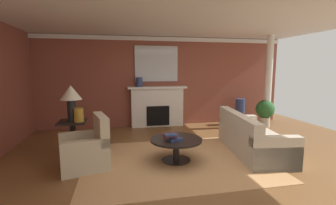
{
  "coord_description": "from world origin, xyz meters",
  "views": [
    {
      "loc": [
        -1.34,
        -4.43,
        1.79
      ],
      "look_at": [
        -0.2,
        1.07,
        1.0
      ],
      "focal_mm": 26.02,
      "sensor_mm": 36.0,
      "label": 1
    }
  ],
  "objects_px": {
    "vase_on_side_table": "(79,115)",
    "vase_mantel_left": "(139,82)",
    "coffee_table": "(176,144)",
    "armchair_near_window": "(86,151)",
    "fireplace": "(157,108)",
    "potted_plant": "(265,111)",
    "mantel_mirror": "(156,64)",
    "side_table": "(73,135)",
    "sofa": "(251,139)",
    "table_lamp": "(71,96)",
    "vase_tall_corner": "(240,112)"
  },
  "relations": [
    {
      "from": "armchair_near_window",
      "to": "sofa",
      "type": "bearing_deg",
      "value": 1.97
    },
    {
      "from": "sofa",
      "to": "vase_on_side_table",
      "type": "distance_m",
      "value": 3.65
    },
    {
      "from": "side_table",
      "to": "potted_plant",
      "type": "distance_m",
      "value": 5.53
    },
    {
      "from": "sofa",
      "to": "potted_plant",
      "type": "distance_m",
      "value": 2.64
    },
    {
      "from": "vase_on_side_table",
      "to": "potted_plant",
      "type": "bearing_deg",
      "value": 15.38
    },
    {
      "from": "mantel_mirror",
      "to": "vase_on_side_table",
      "type": "bearing_deg",
      "value": -130.91
    },
    {
      "from": "sofa",
      "to": "table_lamp",
      "type": "relative_size",
      "value": 2.94
    },
    {
      "from": "mantel_mirror",
      "to": "side_table",
      "type": "height_order",
      "value": "mantel_mirror"
    },
    {
      "from": "armchair_near_window",
      "to": "vase_tall_corner",
      "type": "height_order",
      "value": "armchair_near_window"
    },
    {
      "from": "armchair_near_window",
      "to": "vase_on_side_table",
      "type": "bearing_deg",
      "value": 106.26
    },
    {
      "from": "table_lamp",
      "to": "vase_mantel_left",
      "type": "relative_size",
      "value": 2.65
    },
    {
      "from": "table_lamp",
      "to": "vase_on_side_table",
      "type": "distance_m",
      "value": 0.43
    },
    {
      "from": "vase_on_side_table",
      "to": "vase_mantel_left",
      "type": "relative_size",
      "value": 1.01
    },
    {
      "from": "armchair_near_window",
      "to": "side_table",
      "type": "height_order",
      "value": "armchair_near_window"
    },
    {
      "from": "vase_on_side_table",
      "to": "potted_plant",
      "type": "xyz_separation_m",
      "value": [
        5.22,
        1.44,
        -0.35
      ]
    },
    {
      "from": "fireplace",
      "to": "vase_mantel_left",
      "type": "height_order",
      "value": "vase_mantel_left"
    },
    {
      "from": "vase_on_side_table",
      "to": "vase_mantel_left",
      "type": "height_order",
      "value": "vase_mantel_left"
    },
    {
      "from": "potted_plant",
      "to": "table_lamp",
      "type": "bearing_deg",
      "value": -166.23
    },
    {
      "from": "fireplace",
      "to": "vase_mantel_left",
      "type": "xyz_separation_m",
      "value": [
        -0.55,
        -0.05,
        0.8
      ]
    },
    {
      "from": "table_lamp",
      "to": "mantel_mirror",
      "type": "bearing_deg",
      "value": 45.48
    },
    {
      "from": "mantel_mirror",
      "to": "potted_plant",
      "type": "bearing_deg",
      "value": -14.84
    },
    {
      "from": "mantel_mirror",
      "to": "table_lamp",
      "type": "distance_m",
      "value": 3.13
    },
    {
      "from": "mantel_mirror",
      "to": "coffee_table",
      "type": "bearing_deg",
      "value": -92.11
    },
    {
      "from": "mantel_mirror",
      "to": "side_table",
      "type": "relative_size",
      "value": 1.89
    },
    {
      "from": "coffee_table",
      "to": "vase_on_side_table",
      "type": "relative_size",
      "value": 3.51
    },
    {
      "from": "mantel_mirror",
      "to": "armchair_near_window",
      "type": "bearing_deg",
      "value": -120.52
    },
    {
      "from": "vase_tall_corner",
      "to": "side_table",
      "type": "bearing_deg",
      "value": -159.82
    },
    {
      "from": "fireplace",
      "to": "coffee_table",
      "type": "xyz_separation_m",
      "value": [
        -0.11,
        -2.94,
        -0.25
      ]
    },
    {
      "from": "fireplace",
      "to": "coffee_table",
      "type": "relative_size",
      "value": 1.8
    },
    {
      "from": "side_table",
      "to": "fireplace",
      "type": "bearing_deg",
      "value": 43.85
    },
    {
      "from": "sofa",
      "to": "coffee_table",
      "type": "distance_m",
      "value": 1.69
    },
    {
      "from": "sofa",
      "to": "coffee_table",
      "type": "bearing_deg",
      "value": -174.64
    },
    {
      "from": "coffee_table",
      "to": "vase_tall_corner",
      "type": "height_order",
      "value": "vase_tall_corner"
    },
    {
      "from": "coffee_table",
      "to": "vase_mantel_left",
      "type": "relative_size",
      "value": 3.54
    },
    {
      "from": "vase_mantel_left",
      "to": "side_table",
      "type": "bearing_deg",
      "value": -128.39
    },
    {
      "from": "fireplace",
      "to": "mantel_mirror",
      "type": "height_order",
      "value": "mantel_mirror"
    },
    {
      "from": "vase_on_side_table",
      "to": "vase_mantel_left",
      "type": "bearing_deg",
      "value": 55.91
    },
    {
      "from": "vase_on_side_table",
      "to": "vase_tall_corner",
      "type": "xyz_separation_m",
      "value": [
        4.62,
        1.87,
        -0.43
      ]
    },
    {
      "from": "coffee_table",
      "to": "vase_mantel_left",
      "type": "xyz_separation_m",
      "value": [
        -0.44,
        2.89,
        1.05
      ]
    },
    {
      "from": "coffee_table",
      "to": "potted_plant",
      "type": "distance_m",
      "value": 4.01
    },
    {
      "from": "sofa",
      "to": "table_lamp",
      "type": "bearing_deg",
      "value": 168.92
    },
    {
      "from": "coffee_table",
      "to": "side_table",
      "type": "distance_m",
      "value": 2.21
    },
    {
      "from": "vase_mantel_left",
      "to": "potted_plant",
      "type": "height_order",
      "value": "vase_mantel_left"
    },
    {
      "from": "side_table",
      "to": "potted_plant",
      "type": "xyz_separation_m",
      "value": [
        5.37,
        1.32,
        0.09
      ]
    },
    {
      "from": "table_lamp",
      "to": "coffee_table",
      "type": "bearing_deg",
      "value": -23.59
    },
    {
      "from": "vase_mantel_left",
      "to": "vase_tall_corner",
      "type": "bearing_deg",
      "value": -4.49
    },
    {
      "from": "side_table",
      "to": "armchair_near_window",
      "type": "bearing_deg",
      "value": -66.81
    },
    {
      "from": "side_table",
      "to": "vase_on_side_table",
      "type": "height_order",
      "value": "vase_on_side_table"
    },
    {
      "from": "side_table",
      "to": "table_lamp",
      "type": "height_order",
      "value": "table_lamp"
    },
    {
      "from": "fireplace",
      "to": "potted_plant",
      "type": "height_order",
      "value": "fireplace"
    }
  ]
}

